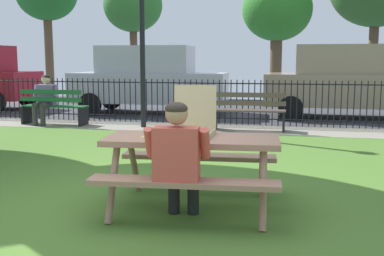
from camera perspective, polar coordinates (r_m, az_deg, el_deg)
name	(u,v)px	position (r m, az deg, el deg)	size (l,w,h in m)	color
ground	(169,179)	(6.38, -2.84, -6.13)	(28.00, 10.61, 0.02)	#4B732A
cobblestone_walkway	(220,129)	(10.81, 3.43, -0.12)	(28.00, 1.40, 0.01)	gray
street_asphalt	(241,109)	(15.07, 5.91, 2.24)	(28.00, 7.26, 0.01)	#38383D
picnic_table_foreground	(192,153)	(4.98, 0.01, -3.06)	(1.90, 1.61, 0.79)	#A7765F
pizza_box_open	(192,126)	(5.09, 0.01, 0.28)	(0.48, 0.50, 0.53)	tan
pizza_slice_on_table	(155,135)	(5.07, -4.47, -0.83)	(0.28, 0.28, 0.02)	#E7CA5B
adult_at_table	(178,157)	(4.50, -1.67, -3.53)	(0.62, 0.61, 1.19)	black
iron_fence_streetside	(225,102)	(11.43, 3.98, 3.14)	(19.55, 0.03, 1.08)	black
park_bench_left	(54,107)	(11.91, -16.24, 2.39)	(1.62, 0.52, 0.85)	#1E5F30
park_bench_center	(249,112)	(10.54, 6.84, 1.93)	(1.61, 0.48, 0.85)	brown
person_on_park_bench	(45,97)	(12.02, -17.25, 3.55)	(0.61, 0.59, 1.19)	#313131
lamp_post_walkway	(142,9)	(11.04, -6.05, 14.04)	(0.28, 0.28, 4.45)	black
parked_car_left	(149,79)	(13.84, -5.17, 5.92)	(4.48, 2.09, 1.94)	#B4B2C4
parked_car_center	(349,80)	(13.30, 18.30, 5.43)	(4.43, 1.97, 1.94)	gray
far_tree_midleft	(133,6)	(21.43, -7.10, 14.27)	(2.56, 2.56, 5.02)	brown
far_tree_center	(277,11)	(20.26, 10.17, 13.66)	(2.85, 2.85, 4.86)	brown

